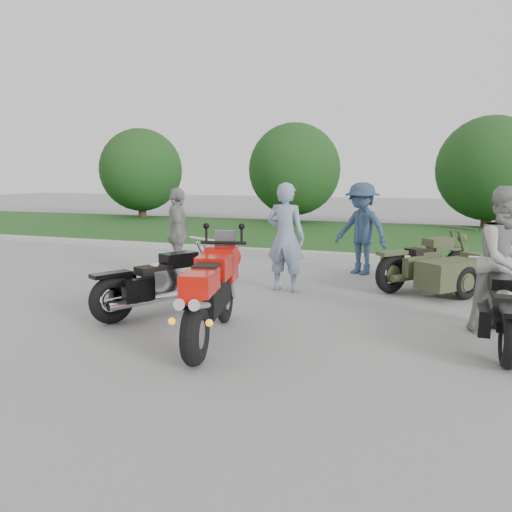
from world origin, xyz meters
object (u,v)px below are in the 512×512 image
(cruiser_right, at_px, (503,315))
(person_denim, at_px, (361,229))
(person_stripe, at_px, (286,237))
(person_grey, at_px, (506,260))
(person_back, at_px, (178,234))
(cruiser_left, at_px, (157,284))
(cruiser_sidecar, at_px, (440,269))
(sportbike_red, at_px, (211,292))

(cruiser_right, height_order, person_denim, person_denim)
(cruiser_right, relative_size, person_stripe, 1.10)
(person_grey, bearing_deg, cruiser_right, -132.31)
(cruiser_right, height_order, person_back, person_back)
(person_grey, bearing_deg, cruiser_left, 153.75)
(cruiser_sidecar, height_order, person_denim, person_denim)
(cruiser_left, xyz_separation_m, person_grey, (4.55, 0.80, 0.49))
(person_stripe, distance_m, person_back, 2.19)
(sportbike_red, xyz_separation_m, cruiser_left, (-1.24, 0.86, -0.18))
(cruiser_right, xyz_separation_m, person_denim, (-2.18, 3.89, 0.52))
(sportbike_red, distance_m, cruiser_sidecar, 4.43)
(cruiser_left, relative_size, cruiser_sidecar, 0.98)
(cruiser_left, height_order, person_back, person_back)
(person_denim, bearing_deg, cruiser_left, -93.13)
(cruiser_sidecar, relative_size, person_back, 1.19)
(person_grey, relative_size, person_back, 1.05)
(cruiser_right, distance_m, person_grey, 0.89)
(cruiser_sidecar, relative_size, person_grey, 1.12)
(cruiser_left, relative_size, person_back, 1.16)
(cruiser_left, relative_size, person_stripe, 1.09)
(person_denim, bearing_deg, person_back, -124.23)
(person_grey, distance_m, person_denim, 3.90)
(person_stripe, distance_m, person_denim, 2.20)
(sportbike_red, height_order, person_stripe, person_stripe)
(person_denim, bearing_deg, person_stripe, -90.01)
(sportbike_red, height_order, person_grey, person_grey)
(person_stripe, distance_m, person_grey, 3.47)
(cruiser_left, relative_size, person_denim, 1.11)
(person_stripe, xyz_separation_m, person_denim, (0.99, 1.96, -0.01))
(sportbike_red, height_order, person_denim, person_denim)
(sportbike_red, bearing_deg, cruiser_left, 133.33)
(person_back, bearing_deg, cruiser_left, 169.82)
(cruiser_sidecar, xyz_separation_m, person_denim, (-1.51, 1.23, 0.51))
(sportbike_red, xyz_separation_m, cruiser_right, (3.23, 0.94, -0.22))
(cruiser_sidecar, distance_m, person_denim, 2.01)
(person_stripe, height_order, person_grey, person_stripe)
(sportbike_red, relative_size, person_denim, 1.20)
(person_stripe, xyz_separation_m, person_grey, (3.25, -1.22, -0.01))
(person_denim, xyz_separation_m, person_back, (-3.17, -1.75, -0.04))
(cruiser_right, bearing_deg, person_back, 158.28)
(cruiser_sidecar, bearing_deg, person_stripe, -123.18)
(person_grey, bearing_deg, sportbike_red, 170.43)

